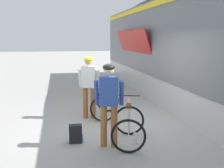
# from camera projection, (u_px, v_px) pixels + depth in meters

# --- Properties ---
(ground_plane) EXTENTS (80.00, 80.00, 0.00)m
(ground_plane) POSITION_uv_depth(u_px,v_px,m) (122.00, 124.00, 7.08)
(ground_plane) COLOR #A09E99
(train_car) EXTENTS (3.30, 16.53, 3.88)m
(train_car) POSITION_uv_depth(u_px,v_px,m) (201.00, 47.00, 9.01)
(train_car) COLOR slate
(train_car) RESTS_ON ground
(cyclist_near_in_blue) EXTENTS (0.66, 0.40, 1.76)m
(cyclist_near_in_blue) POSITION_uv_depth(u_px,v_px,m) (109.00, 98.00, 5.44)
(cyclist_near_in_blue) COLOR #935B2D
(cyclist_near_in_blue) RESTS_ON ground
(cyclist_far_in_white) EXTENTS (0.66, 0.43, 1.76)m
(cyclist_far_in_white) POSITION_uv_depth(u_px,v_px,m) (89.00, 82.00, 7.42)
(cyclist_far_in_white) COLOR #935B2D
(cyclist_far_in_white) RESTS_ON ground
(bicycle_near_silver) EXTENTS (0.98, 1.23, 0.99)m
(bicycle_near_silver) POSITION_uv_depth(u_px,v_px,m) (129.00, 126.00, 5.70)
(bicycle_near_silver) COLOR black
(bicycle_near_silver) RESTS_ON ground
(bicycle_far_teal) EXTENTS (1.01, 1.24, 0.99)m
(bicycle_far_teal) POSITION_uv_depth(u_px,v_px,m) (105.00, 103.00, 7.67)
(bicycle_far_teal) COLOR black
(bicycle_far_teal) RESTS_ON ground
(backpack_on_platform) EXTENTS (0.29, 0.20, 0.40)m
(backpack_on_platform) POSITION_uv_depth(u_px,v_px,m) (76.00, 134.00, 5.78)
(backpack_on_platform) COLOR black
(backpack_on_platform) RESTS_ON ground
(water_bottle_near_the_bikes) EXTENTS (0.07, 0.07, 0.24)m
(water_bottle_near_the_bikes) POSITION_uv_depth(u_px,v_px,m) (135.00, 138.00, 5.76)
(water_bottle_near_the_bikes) COLOR silver
(water_bottle_near_the_bikes) RESTS_ON ground
(water_bottle_by_the_backpack) EXTENTS (0.06, 0.06, 0.19)m
(water_bottle_by_the_backpack) POSITION_uv_depth(u_px,v_px,m) (82.00, 139.00, 5.78)
(water_bottle_by_the_backpack) COLOR #338CCC
(water_bottle_by_the_backpack) RESTS_ON ground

